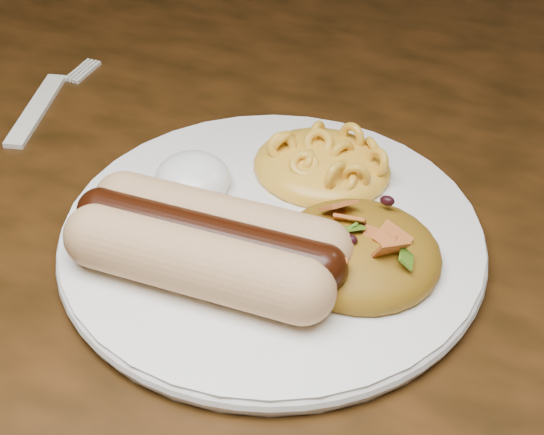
% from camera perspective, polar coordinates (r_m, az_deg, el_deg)
% --- Properties ---
extents(table, '(1.60, 0.90, 0.75)m').
position_cam_1_polar(table, '(0.68, 4.30, -0.59)').
color(table, '#43230D').
rests_on(table, floor).
extents(plate, '(0.30, 0.30, 0.01)m').
position_cam_1_polar(plate, '(0.52, -0.00, -1.42)').
color(plate, white).
rests_on(plate, table).
extents(hotdog, '(0.14, 0.07, 0.04)m').
position_cam_1_polar(hotdog, '(0.48, -4.43, -1.72)').
color(hotdog, '#DCC67B').
rests_on(hotdog, plate).
extents(mac_and_cheese, '(0.12, 0.11, 0.04)m').
position_cam_1_polar(mac_and_cheese, '(0.55, 3.48, 4.63)').
color(mac_and_cheese, orange).
rests_on(mac_and_cheese, plate).
extents(sour_cream, '(0.06, 0.06, 0.03)m').
position_cam_1_polar(sour_cream, '(0.54, -5.50, 3.27)').
color(sour_cream, white).
rests_on(sour_cream, plate).
extents(taco_salad, '(0.10, 0.09, 0.04)m').
position_cam_1_polar(taco_salad, '(0.48, 6.01, -1.62)').
color(taco_salad, '#D14612').
rests_on(taco_salad, plate).
extents(fork, '(0.05, 0.12, 0.00)m').
position_cam_1_polar(fork, '(0.67, -15.83, 7.12)').
color(fork, silver).
rests_on(fork, table).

